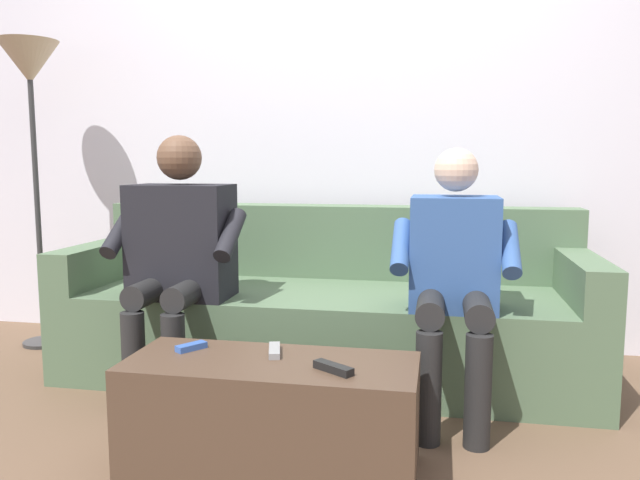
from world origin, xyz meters
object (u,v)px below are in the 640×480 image
couch (327,313)px  person_left_seated (454,266)px  remote_gray (274,351)px  floor_lamp (30,82)px  coffee_table (271,416)px  remote_blue (191,347)px  person_right_seated (178,248)px  remote_black (333,368)px

couch → person_left_seated: bearing=145.3°
remote_gray → floor_lamp: bearing=41.9°
coffee_table → person_left_seated: 0.98m
remote_blue → person_left_seated: bearing=156.7°
person_right_seated → person_left_seated: bearing=179.3°
coffee_table → remote_gray: 0.22m
person_right_seated → floor_lamp: floor_lamp is taller
person_left_seated → remote_gray: bearing=42.0°
couch → remote_black: couch is taller
person_left_seated → remote_blue: size_ratio=9.95×
floor_lamp → person_left_seated: bearing=166.6°
person_left_seated → person_right_seated: person_right_seated is taller
coffee_table → remote_black: bearing=163.0°
remote_black → remote_blue: bearing=20.0°
remote_gray → person_left_seated: bearing=-62.7°
remote_black → person_left_seated: bearing=-84.5°
couch → person_right_seated: 0.83m
couch → remote_black: size_ratio=17.05×
couch → floor_lamp: (1.69, -0.12, 1.20)m
couch → remote_blue: (0.31, 1.00, 0.11)m
floor_lamp → coffee_table: bearing=145.0°
couch → remote_black: (-0.23, 1.13, 0.11)m
couch → remote_gray: size_ratio=17.26×
person_right_seated → remote_black: bearing=139.3°
couch → coffee_table: 1.07m
person_left_seated → floor_lamp: size_ratio=0.65×
remote_gray → floor_lamp: floor_lamp is taller
remote_blue → remote_black: remote_black is taller
remote_blue → floor_lamp: (1.38, -1.12, 1.09)m
coffee_table → person_left_seated: person_left_seated is taller
person_right_seated → remote_blue: size_ratio=10.50×
person_right_seated → remote_black: 1.14m
remote_gray → remote_black: (-0.23, 0.15, 0.00)m
couch → remote_black: bearing=101.3°
person_right_seated → floor_lamp: bearing=-26.3°
couch → remote_blue: bearing=72.7°
coffee_table → floor_lamp: size_ratio=0.58×
remote_black → person_right_seated: bearing=-6.6°
floor_lamp → remote_gray: bearing=146.7°
coffee_table → remote_gray: (0.01, -0.08, 0.20)m
couch → coffee_table: size_ratio=2.56×
remote_black → coffee_table: bearing=17.1°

